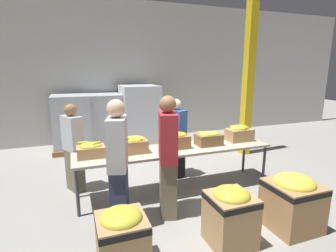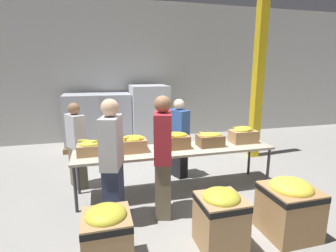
% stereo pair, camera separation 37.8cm
% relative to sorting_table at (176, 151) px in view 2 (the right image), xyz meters
% --- Properties ---
extents(ground_plane, '(30.00, 30.00, 0.00)m').
position_rel_sorting_table_xyz_m(ground_plane, '(0.00, 0.00, -0.72)').
color(ground_plane, gray).
extents(wall_back, '(16.00, 0.08, 4.00)m').
position_rel_sorting_table_xyz_m(wall_back, '(0.00, 3.81, 1.28)').
color(wall_back, '#B7B7B2').
rests_on(wall_back, ground_plane).
extents(sorting_table, '(3.38, 0.73, 0.76)m').
position_rel_sorting_table_xyz_m(sorting_table, '(0.00, 0.00, 0.00)').
color(sorting_table, '#B2A893').
rests_on(sorting_table, ground_plane).
extents(banana_box_0, '(0.42, 0.29, 0.25)m').
position_rel_sorting_table_xyz_m(banana_box_0, '(-1.39, 0.04, 0.16)').
color(banana_box_0, tan).
rests_on(banana_box_0, sorting_table).
extents(banana_box_1, '(0.43, 0.31, 0.28)m').
position_rel_sorting_table_xyz_m(banana_box_1, '(-0.72, 0.04, 0.19)').
color(banana_box_1, tan).
rests_on(banana_box_1, sorting_table).
extents(banana_box_2, '(0.47, 0.30, 0.29)m').
position_rel_sorting_table_xyz_m(banana_box_2, '(0.00, 0.02, 0.19)').
color(banana_box_2, olive).
rests_on(banana_box_2, sorting_table).
extents(banana_box_3, '(0.44, 0.30, 0.25)m').
position_rel_sorting_table_xyz_m(banana_box_3, '(0.63, -0.00, 0.17)').
color(banana_box_3, olive).
rests_on(banana_box_3, sorting_table).
extents(banana_box_4, '(0.47, 0.32, 0.30)m').
position_rel_sorting_table_xyz_m(banana_box_4, '(1.31, 0.06, 0.20)').
color(banana_box_4, tan).
rests_on(banana_box_4, sorting_table).
extents(volunteer_0, '(0.36, 0.46, 1.53)m').
position_rel_sorting_table_xyz_m(volunteer_0, '(-1.64, 0.61, 0.04)').
color(volunteer_0, '#6B604C').
rests_on(volunteer_0, ground_plane).
extents(volunteer_1, '(0.35, 0.51, 1.74)m').
position_rel_sorting_table_xyz_m(volunteer_1, '(-0.40, -0.68, 0.15)').
color(volunteer_1, '#6B604C').
rests_on(volunteer_1, ground_plane).
extents(volunteer_2, '(0.34, 0.46, 1.54)m').
position_rel_sorting_table_xyz_m(volunteer_2, '(0.24, 0.60, 0.05)').
color(volunteer_2, black).
rests_on(volunteer_2, ground_plane).
extents(volunteer_3, '(0.35, 0.51, 1.72)m').
position_rel_sorting_table_xyz_m(volunteer_3, '(-1.10, -0.71, 0.14)').
color(volunteer_3, '#2D3856').
rests_on(volunteer_3, ground_plane).
extents(donation_bin_0, '(0.51, 0.51, 0.71)m').
position_rel_sorting_table_xyz_m(donation_bin_0, '(-1.22, -1.57, -0.34)').
color(donation_bin_0, tan).
rests_on(donation_bin_0, ground_plane).
extents(donation_bin_1, '(0.52, 0.52, 0.73)m').
position_rel_sorting_table_xyz_m(donation_bin_1, '(0.08, -1.57, -0.33)').
color(donation_bin_1, tan).
rests_on(donation_bin_1, ground_plane).
extents(donation_bin_2, '(0.61, 0.61, 0.75)m').
position_rel_sorting_table_xyz_m(donation_bin_2, '(1.03, -1.57, -0.32)').
color(donation_bin_2, '#A37A4C').
rests_on(donation_bin_2, ground_plane).
extents(support_pillar, '(0.20, 0.20, 4.00)m').
position_rel_sorting_table_xyz_m(support_pillar, '(2.37, 1.30, 1.28)').
color(support_pillar, gold).
rests_on(support_pillar, ground_plane).
extents(pallet_stack_0, '(0.99, 0.99, 1.44)m').
position_rel_sorting_table_xyz_m(pallet_stack_0, '(-1.65, 3.07, -0.00)').
color(pallet_stack_0, olive).
rests_on(pallet_stack_0, ground_plane).
extents(pallet_stack_1, '(1.06, 1.06, 1.65)m').
position_rel_sorting_table_xyz_m(pallet_stack_1, '(0.12, 2.98, 0.10)').
color(pallet_stack_1, olive).
rests_on(pallet_stack_1, ground_plane).
extents(pallet_stack_2, '(1.00, 1.00, 1.43)m').
position_rel_sorting_table_xyz_m(pallet_stack_2, '(-0.84, 3.20, -0.01)').
color(pallet_stack_2, olive).
rests_on(pallet_stack_2, ground_plane).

